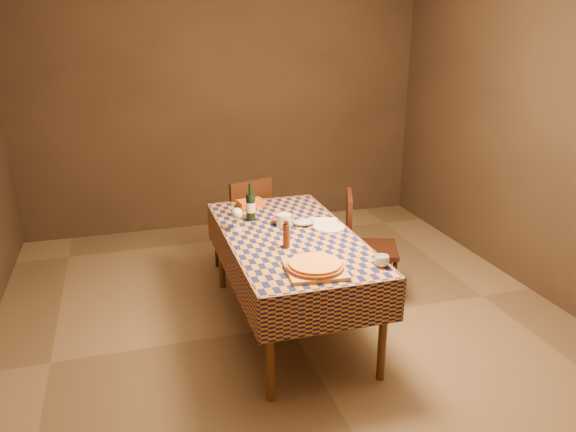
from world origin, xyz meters
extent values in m
plane|color=brown|center=(0.00, 0.00, 0.00)|extent=(5.00, 5.00, 0.00)
cube|color=#34271D|center=(0.00, 2.50, 1.35)|extent=(4.50, 0.10, 2.70)
cube|color=#34271D|center=(0.00, -2.50, 1.35)|extent=(4.50, 0.10, 2.70)
cube|color=#34271D|center=(2.25, 0.00, 1.35)|extent=(0.10, 5.00, 2.70)
cylinder|color=brown|center=(-0.38, -0.83, 0.38)|extent=(0.06, 0.06, 0.75)
cylinder|color=brown|center=(0.38, -0.83, 0.38)|extent=(0.06, 0.06, 0.75)
cylinder|color=brown|center=(-0.38, 0.83, 0.38)|extent=(0.06, 0.06, 0.75)
cylinder|color=brown|center=(0.38, 0.83, 0.38)|extent=(0.06, 0.06, 0.75)
cube|color=brown|center=(0.00, 0.00, 0.74)|extent=(0.90, 1.80, 0.03)
cube|color=brown|center=(0.00, 0.00, 0.76)|extent=(0.92, 1.82, 0.02)
cube|color=brown|center=(0.00, -0.92, 0.62)|extent=(0.94, 0.01, 0.30)
cube|color=brown|center=(0.00, 0.92, 0.62)|extent=(0.94, 0.01, 0.30)
cube|color=brown|center=(-0.47, 0.00, 0.62)|extent=(0.01, 1.84, 0.30)
cube|color=brown|center=(0.47, 0.00, 0.62)|extent=(0.01, 1.84, 0.30)
cube|color=#AF8352|center=(-0.03, -0.66, 0.78)|extent=(0.40, 0.40, 0.02)
cylinder|color=#A4491B|center=(-0.03, -0.66, 0.80)|extent=(0.45, 0.45, 0.02)
cylinder|color=orange|center=(-0.03, -0.66, 0.82)|extent=(0.41, 0.41, 0.02)
cylinder|color=#522513|center=(-0.10, -0.22, 0.85)|extent=(0.05, 0.05, 0.17)
sphere|color=#522513|center=(-0.10, -0.22, 0.96)|extent=(0.04, 0.04, 0.04)
imported|color=#563E48|center=(-0.01, 0.26, 0.79)|extent=(0.17, 0.17, 0.04)
cylinder|color=silver|center=(-0.35, 0.21, 0.77)|extent=(0.09, 0.09, 0.01)
cylinder|color=silver|center=(-0.35, 0.21, 0.82)|extent=(0.01, 0.01, 0.08)
sphere|color=silver|center=(-0.35, 0.21, 0.90)|extent=(0.09, 0.09, 0.09)
ellipsoid|color=#3D070D|center=(-0.35, 0.21, 0.89)|extent=(0.06, 0.06, 0.03)
cylinder|color=black|center=(-0.20, 0.40, 0.88)|extent=(0.09, 0.09, 0.21)
cylinder|color=black|center=(-0.20, 0.40, 1.03)|extent=(0.04, 0.04, 0.09)
cylinder|color=beige|center=(-0.20, 0.40, 0.88)|extent=(0.10, 0.10, 0.08)
cylinder|color=silver|center=(0.01, 0.19, 0.82)|extent=(0.14, 0.14, 0.10)
cube|color=#BB5518|center=(-0.12, 0.74, 0.80)|extent=(0.23, 0.18, 0.05)
cylinder|color=white|center=(0.33, 0.05, 0.78)|extent=(0.31, 0.31, 0.01)
imported|color=white|center=(0.40, -0.71, 0.81)|extent=(0.12, 0.12, 0.07)
cube|color=white|center=(0.34, 0.20, 0.77)|extent=(0.27, 0.23, 0.00)
ellipsoid|color=#A5B4D3|center=(0.16, 0.17, 0.79)|extent=(0.18, 0.15, 0.05)
cube|color=black|center=(-0.13, 1.16, 0.45)|extent=(0.52, 0.52, 0.04)
cube|color=black|center=(-0.07, 0.97, 0.70)|extent=(0.41, 0.16, 0.46)
cylinder|color=black|center=(-0.01, 1.39, 0.21)|extent=(0.04, 0.04, 0.43)
cylinder|color=black|center=(-0.35, 1.28, 0.21)|extent=(0.04, 0.04, 0.43)
cylinder|color=black|center=(0.10, 1.04, 0.21)|extent=(0.04, 0.04, 0.43)
cylinder|color=black|center=(-0.25, 0.94, 0.21)|extent=(0.04, 0.04, 0.43)
cube|color=black|center=(0.80, 0.26, 0.45)|extent=(0.54, 0.54, 0.04)
cube|color=black|center=(0.61, 0.34, 0.70)|extent=(0.18, 0.40, 0.46)
cylinder|color=black|center=(0.90, 0.03, 0.21)|extent=(0.04, 0.04, 0.43)
cylinder|color=black|center=(1.03, 0.37, 0.21)|extent=(0.04, 0.04, 0.43)
cylinder|color=black|center=(0.57, 0.16, 0.21)|extent=(0.04, 0.04, 0.43)
cylinder|color=black|center=(0.70, 0.50, 0.21)|extent=(0.04, 0.04, 0.43)
camera|label=1|loc=(-1.13, -3.71, 2.27)|focal=35.00mm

